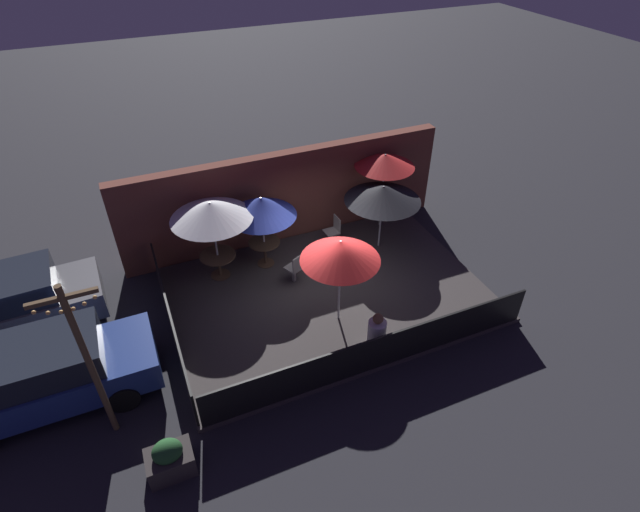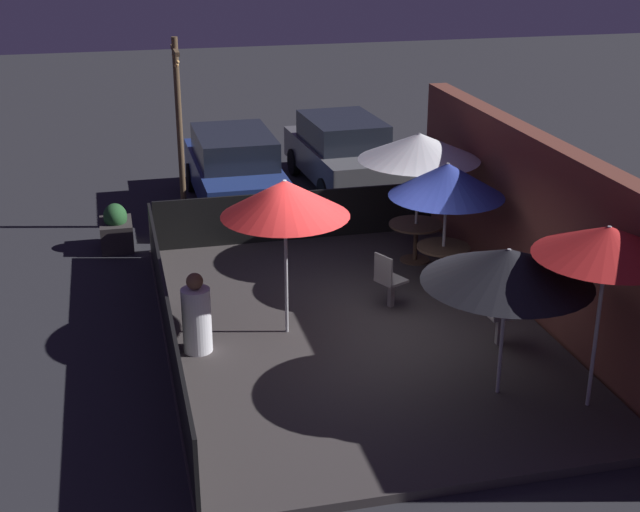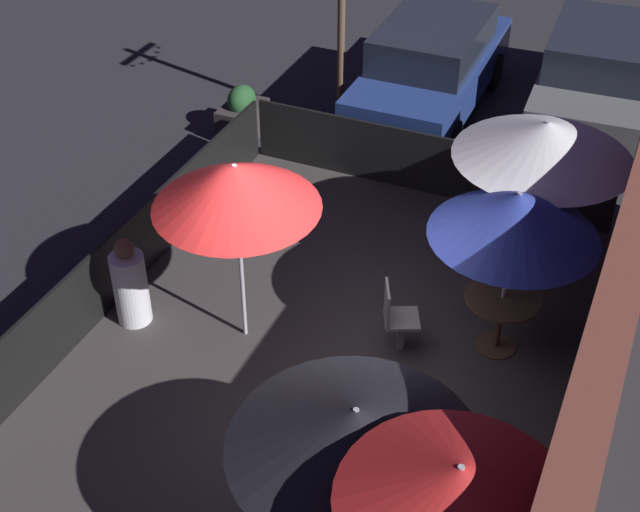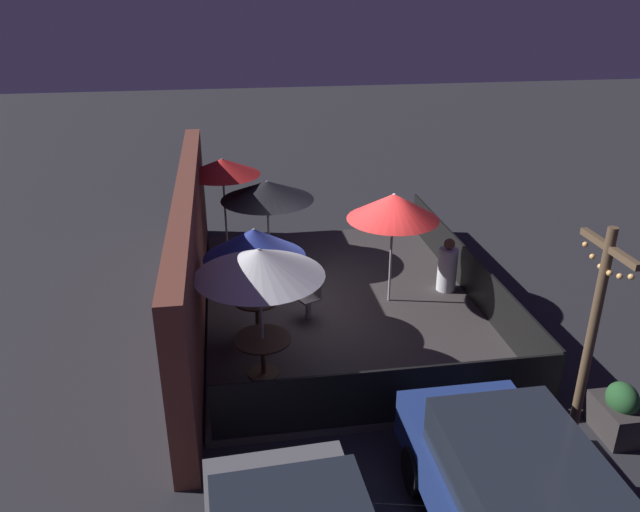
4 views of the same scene
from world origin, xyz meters
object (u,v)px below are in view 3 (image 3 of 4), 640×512
Objects in this scene: patio_umbrella_2 at (236,186)px; parked_car_1 at (596,73)px; patio_umbrella_3 at (459,485)px; patio_chair_1 at (455,449)px; patron_0 at (130,285)px; patio_chair_0 at (396,316)px; parked_car_0 at (431,66)px; dining_table_0 at (526,247)px; dining_table_1 at (502,307)px; patio_umbrella_4 at (355,429)px; patio_umbrella_1 at (517,215)px; patio_umbrella_0 at (545,140)px; planter_box at (242,114)px; light_post at (342,5)px.

patio_umbrella_2 reaches higher than parked_car_1.
patio_umbrella_3 is at bearing 0.09° from parked_car_1.
patio_chair_1 is 4.36m from patron_0.
parked_car_0 is at bearing 79.84° from patio_chair_0.
patio_chair_1 is (-1.79, -0.40, -1.71)m from patio_umbrella_3.
patio_umbrella_2 reaches higher than dining_table_0.
dining_table_1 is at bearing 0.46° from dining_table_0.
dining_table_1 is at bearing -145.45° from patron_0.
patio_umbrella_4 is at bearing 168.06° from patron_0.
dining_table_1 is 0.21× the size of parked_car_1.
patio_umbrella_0 is at bearing -179.54° from patio_umbrella_1.
patio_umbrella_2 is at bearing 65.59° from patio_chair_1.
patio_chair_1 is at bearing 2.48° from dining_table_1.
planter_box is (-7.48, -5.69, -1.97)m from patio_umbrella_3.
patio_chair_0 is at bearing 28.99° from light_post.
light_post reaches higher than patio_chair_1.
patio_umbrella_3 is at bearing 5.47° from dining_table_0.
patio_umbrella_0 is 4.72m from patio_umbrella_4.
parked_car_1 is at bearing 56.74° from patio_chair_0.
patio_chair_1 reaches higher than dining_table_1.
patio_umbrella_3 is at bearing 5.47° from patio_umbrella_0.
dining_table_0 is 0.23× the size of parked_car_1.
dining_table_0 is at bearing 31.54° from parked_car_0.
planter_box is 0.23× the size of light_post.
light_post reaches higher than planter_box.
patio_umbrella_1 is 2.24× the size of dining_table_0.
patio_umbrella_2 reaches higher than patio_chair_0.
dining_table_0 is at bearing -179.54° from patio_umbrella_1.
patio_chair_1 is 7.81m from light_post.
dining_table_0 is 0.81× the size of patron_0.
patio_umbrella_1 is 2.99m from patio_umbrella_2.
patio_umbrella_1 is at bearing 0.46° from patio_umbrella_0.
patio_umbrella_1 is at bearing 25.10° from parked_car_0.
patio_chair_0 is (1.82, -1.08, -0.07)m from dining_table_0.
dining_table_1 reaches higher than planter_box.
patio_umbrella_2 is at bearing -135.78° from patio_umbrella_4.
patio_chair_1 is 8.15m from parked_car_0.
dining_table_1 is at bearing 0.00° from patio_chair_1.
dining_table_1 is 6.03m from light_post.
patio_umbrella_0 is at bearing 129.15° from patio_umbrella_2.
light_post is at bearing -139.22° from dining_table_1.
patio_umbrella_4 is 8.50m from planter_box.
parked_car_0 reaches higher than patron_0.
parked_car_0 and parked_car_1 have the same top height.
patron_0 is (-0.87, -4.28, 0.01)m from patio_chair_1.
patio_chair_1 is at bearing 154.42° from patio_umbrella_4.
patio_chair_1 is at bearing 68.07° from patio_umbrella_2.
patio_umbrella_0 is 1.08× the size of patio_umbrella_1.
patio_umbrella_0 is at bearing 0.00° from dining_table_0.
parked_car_0 reaches higher than patio_chair_0.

